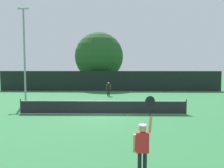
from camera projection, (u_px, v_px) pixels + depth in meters
ground_plane at (103, 114)px, 17.28m from camera, size 120.00×120.00×0.00m
tennis_net at (103, 107)px, 17.24m from camera, size 11.91×0.08×1.07m
perimeter_fence at (110, 81)px, 33.11m from camera, size 30.27×0.12×2.72m
player_serving at (143, 143)px, 7.28m from camera, size 0.68×0.40×2.52m
player_receiving at (108, 88)px, 27.48m from camera, size 0.57×0.23×1.56m
tennis_ball at (128, 115)px, 16.60m from camera, size 0.07×0.07×0.07m
light_pole at (24, 48)px, 23.93m from camera, size 1.18×0.28×9.28m
large_tree at (99, 57)px, 37.30m from camera, size 7.43×7.43×8.59m
parked_car_near at (91, 82)px, 40.68m from camera, size 2.24×4.34×1.69m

